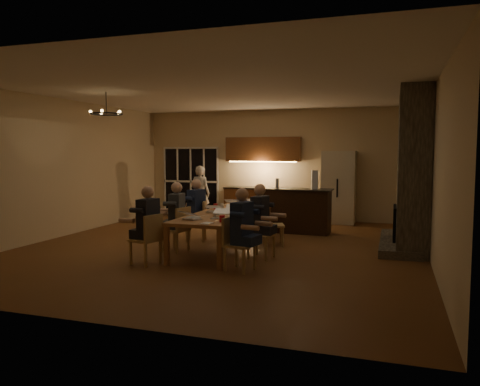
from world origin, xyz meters
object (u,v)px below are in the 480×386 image
at_px(laptop_a, 192,213).
at_px(mug_front, 218,213).
at_px(laptop_e, 233,201).
at_px(redcup_mid, 216,206).
at_px(dining_table, 225,231).
at_px(bar_island, 296,211).
at_px(chair_right_mid, 261,234).
at_px(laptop_d, 233,208).
at_px(chandelier, 106,114).
at_px(redcup_far, 249,203).
at_px(chair_right_near, 240,244).
at_px(laptop_b, 221,212).
at_px(person_right_near, 242,230).
at_px(plate_near, 235,216).
at_px(refrigerator, 339,187).
at_px(plate_left, 193,217).
at_px(person_left_mid, 177,217).
at_px(person_left_far, 197,210).
at_px(chair_left_far, 196,221).
at_px(person_left_near, 148,225).
at_px(plate_far, 255,209).
at_px(bar_bottle, 277,183).
at_px(can_cola, 240,202).
at_px(person_right_mid, 260,221).
at_px(chair_left_near, 145,239).
at_px(laptop_f, 254,202).
at_px(bar_blender, 315,180).
at_px(can_silver, 214,214).
at_px(mug_back, 222,206).
at_px(chair_right_far, 273,225).
at_px(redcup_near, 222,219).
at_px(mug_mid, 238,207).
at_px(standing_person, 200,193).
at_px(laptop_c, 214,206).
at_px(chair_left_mid, 176,229).

height_order(laptop_a, mug_front, laptop_a).
height_order(laptop_e, redcup_mid, laptop_e).
bearing_deg(dining_table, bar_island, 68.13).
bearing_deg(chair_right_mid, laptop_d, 65.75).
xyz_separation_m(chandelier, redcup_far, (2.53, 1.79, -1.94)).
bearing_deg(chair_right_near, laptop_b, 52.98).
height_order(person_right_near, mug_front, person_right_near).
bearing_deg(chair_right_mid, plate_near, 94.67).
xyz_separation_m(refrigerator, plate_left, (-2.08, -5.20, -0.24)).
xyz_separation_m(person_left_mid, laptop_b, (1.07, -0.38, 0.17)).
bearing_deg(mug_front, person_left_far, 132.02).
relative_size(chair_left_far, chair_right_near, 1.00).
xyz_separation_m(person_left_near, plate_far, (1.29, 2.27, 0.07)).
distance_m(person_left_mid, person_left_far, 1.03).
distance_m(plate_near, bar_bottle, 3.02).
distance_m(chandelier, can_cola, 3.53).
relative_size(person_right_mid, redcup_mid, 11.50).
bearing_deg(chair_left_near, person_right_near, 108.82).
bearing_deg(mug_front, refrigerator, 69.23).
relative_size(person_left_far, plate_near, 6.15).
bearing_deg(can_cola, redcup_far, -16.60).
distance_m(person_right_near, laptop_f, 2.73).
bearing_deg(bar_blender, redcup_far, -158.20).
bearing_deg(chair_left_near, can_silver, 153.07).
bearing_deg(person_right_mid, bar_island, 4.13).
bearing_deg(chair_left_near, mug_back, -177.40).
xyz_separation_m(chair_left_near, person_left_near, (0.02, 0.07, 0.24)).
bearing_deg(plate_left, bar_blender, 63.03).
distance_m(refrigerator, laptop_e, 3.71).
relative_size(can_silver, plate_far, 0.46).
relative_size(laptop_b, mug_front, 3.20).
distance_m(person_left_mid, bar_bottle, 3.28).
bearing_deg(person_left_far, chair_right_near, 49.80).
distance_m(chair_right_far, redcup_near, 1.99).
relative_size(person_right_near, person_left_mid, 1.00).
relative_size(chair_right_mid, mug_mid, 8.90).
bearing_deg(standing_person, laptop_e, 129.85).
bearing_deg(can_silver, mug_front, 94.84).
height_order(chair_left_near, redcup_near, chair_left_near).
bearing_deg(refrigerator, bar_island, -113.62).
relative_size(refrigerator, standing_person, 1.26).
bearing_deg(refrigerator, person_left_mid, -118.96).
bearing_deg(chandelier, plate_near, -1.28).
distance_m(person_right_near, laptop_e, 2.93).
bearing_deg(plate_near, person_left_far, 139.69).
distance_m(laptop_c, redcup_near, 1.41).
xyz_separation_m(chair_left_mid, redcup_mid, (0.49, 0.94, 0.37)).
distance_m(bar_island, chair_left_near, 4.45).
bearing_deg(plate_left, chandelier, 167.45).
bearing_deg(redcup_far, mug_back, -125.34).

